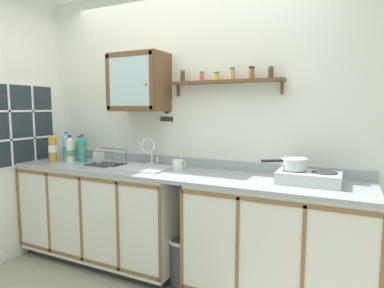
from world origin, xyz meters
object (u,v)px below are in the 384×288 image
Objects in this scene: bottle_juice_amber_3 at (53,148)px; bottle_water_clear_2 at (67,149)px; sink at (143,172)px; dish_rack at (105,162)px; saucepan at (294,163)px; mug at (178,165)px; bottle_water_blue_1 at (67,148)px; wall_cabinet at (139,83)px; bottle_soda_green_4 at (80,149)px; bottle_opaque_white_5 at (70,150)px; trash_bin at (186,259)px; bottle_detergent_teal_0 at (83,149)px; hot_plate_stove at (309,178)px; warning_sign at (167,113)px.

bottle_water_clear_2 is at bearing 98.50° from bottle_juice_amber_3.
sink reaches higher than dish_rack.
saucepan reaches higher than mug.
bottle_water_blue_1 is 1.06m from wall_cabinet.
dish_rack is at bearing -173.88° from sink.
saucepan is 0.59× the size of wall_cabinet.
bottle_water_clear_2 is at bearing 178.57° from mug.
bottle_soda_green_4 is 0.99m from wall_cabinet.
bottle_opaque_white_5 reaches higher than sink.
bottle_opaque_white_5 is 1.00m from wall_cabinet.
bottle_soda_green_4 is 1.57m from trash_bin.
saucepan is 2.34m from bottle_water_clear_2.
mug is (1.33, 0.17, -0.09)m from bottle_juice_amber_3.
bottle_opaque_white_5 is (0.10, -0.05, -0.01)m from bottle_water_blue_1.
mug is at bearing 7.44° from bottle_juice_amber_3.
bottle_water_clear_2 is (-0.08, 0.08, -0.03)m from bottle_water_blue_1.
trash_bin is (0.88, -0.03, -0.76)m from dish_rack.
bottle_detergent_teal_0 reaches higher than sink.
bottle_juice_amber_3 is (-0.05, -0.13, 0.01)m from bottle_water_blue_1.
hot_plate_stove is 3.71× the size of mug.
bottle_detergent_teal_0 is 0.53× the size of wall_cabinet.
bottle_water_blue_1 is at bearing 69.37° from bottle_juice_amber_3.
dish_rack is (0.44, 0.01, -0.09)m from bottle_opaque_white_5.
dish_rack reaches higher than mug.
trash_bin is at bearing -174.44° from saucepan.
bottle_water_clear_2 reaches higher than dish_rack.
sink is 1.04m from bottle_water_clear_2.
trash_bin is at bearing -2.01° from dish_rack.
saucepan is 1.14× the size of bottle_opaque_white_5.
bottle_water_blue_1 reaches higher than sink.
bottle_soda_green_4 is 0.46m from dish_rack.
bottle_water_clear_2 is at bearing 178.36° from bottle_soda_green_4.
bottle_juice_amber_3 is (-0.99, -0.13, 0.18)m from sink.
bottle_opaque_white_5 is (-0.84, -0.05, 0.16)m from sink.
bottle_juice_amber_3 is 0.61m from dish_rack.
sink is at bearing 6.12° from dish_rack.
mug is (-0.98, 0.04, -0.09)m from saucepan.
warning_sign reaches higher than hot_plate_stove.
sink is 0.85m from bottle_soda_green_4.
sink reaches higher than bottle_soda_green_4.
bottle_juice_amber_3 is 0.73× the size of trash_bin.
mug is at bearing 7.27° from sink.
trash_bin is (1.32, -0.02, -0.85)m from bottle_opaque_white_5.
bottle_soda_green_4 is 2.19× the size of mug.
bottle_juice_amber_3 reaches higher than bottle_water_clear_2.
wall_cabinet is at bearing 1.90° from bottle_water_clear_2.
hot_plate_stove is 1.74× the size of warning_sign.
bottle_water_clear_2 is at bearing -170.77° from warning_sign.
bottle_detergent_teal_0 is at bearing 26.22° from bottle_juice_amber_3.
bottle_detergent_teal_0 is (-2.14, 0.01, 0.09)m from hot_plate_stove.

